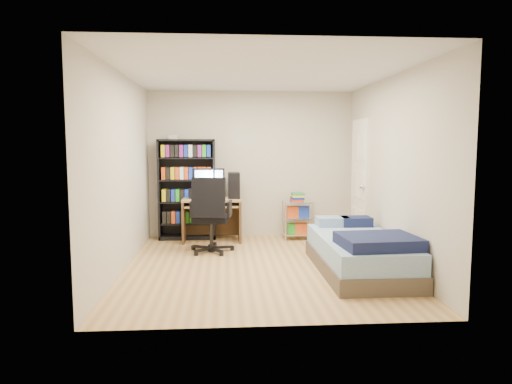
{
  "coord_description": "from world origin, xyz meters",
  "views": [
    {
      "loc": [
        -0.45,
        -5.86,
        1.6
      ],
      "look_at": [
        -0.02,
        0.4,
        0.94
      ],
      "focal_mm": 32.0,
      "sensor_mm": 36.0,
      "label": 1
    }
  ],
  "objects": [
    {
      "name": "media_shelf",
      "position": [
        -1.09,
        1.84,
        0.87
      ],
      "size": [
        0.95,
        0.32,
        1.75
      ],
      "color": "black",
      "rests_on": "room"
    },
    {
      "name": "room",
      "position": [
        0.0,
        0.0,
        1.25
      ],
      "size": [
        3.58,
        4.08,
        2.58
      ],
      "color": "tan",
      "rests_on": "ground"
    },
    {
      "name": "computer_desk",
      "position": [
        -0.57,
        1.66,
        0.65
      ],
      "size": [
        0.96,
        0.55,
        1.2
      ],
      "color": "tan",
      "rests_on": "room"
    },
    {
      "name": "door",
      "position": [
        1.72,
        1.35,
        1.0
      ],
      "size": [
        0.12,
        0.8,
        2.0
      ],
      "color": "white",
      "rests_on": "room"
    },
    {
      "name": "bed",
      "position": [
        1.23,
        -0.35,
        0.25
      ],
      "size": [
        1.0,
        2.0,
        0.57
      ],
      "color": "#4E433A",
      "rests_on": "room"
    },
    {
      "name": "office_chair",
      "position": [
        -0.66,
        0.82,
        0.36
      ],
      "size": [
        0.75,
        0.75,
        1.13
      ],
      "rotation": [
        0.0,
        0.0,
        -0.13
      ],
      "color": "black",
      "rests_on": "room"
    },
    {
      "name": "wire_cart",
      "position": [
        0.77,
        1.69,
        0.52
      ],
      "size": [
        0.5,
        0.37,
        0.79
      ],
      "rotation": [
        0.0,
        0.0,
        0.03
      ],
      "color": "silver",
      "rests_on": "room"
    }
  ]
}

